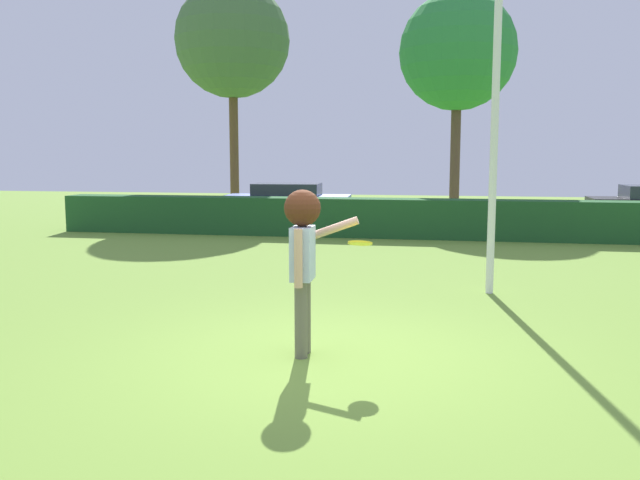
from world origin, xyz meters
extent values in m
plane|color=olive|center=(0.00, 0.00, 0.00)|extent=(60.00, 60.00, 0.00)
cylinder|color=#666152|center=(-0.25, 0.10, 0.42)|extent=(0.14, 0.14, 0.84)
cylinder|color=#666152|center=(-0.25, -0.10, 0.42)|extent=(0.14, 0.14, 0.84)
cube|color=#B1C3E3|center=(-0.25, 0.00, 1.13)|extent=(0.23, 0.39, 0.58)
cylinder|color=tan|center=(0.02, 0.24, 1.37)|extent=(0.62, 0.11, 0.30)
cylinder|color=tan|center=(-0.24, -0.23, 1.11)|extent=(0.09, 0.09, 0.62)
sphere|color=tan|center=(-0.25, 0.00, 1.59)|extent=(0.22, 0.22, 0.22)
sphere|color=#482313|center=(-0.25, 0.00, 1.62)|extent=(0.40, 0.40, 0.40)
cylinder|color=yellow|center=(0.36, 0.15, 1.24)|extent=(0.27, 0.26, 0.09)
cylinder|color=silver|center=(1.96, 3.81, 3.32)|extent=(0.12, 0.12, 6.64)
cube|color=#1F5025|center=(0.00, 10.84, 0.52)|extent=(18.99, 0.90, 1.03)
cube|color=#263FA5|center=(-4.02, 14.84, 0.57)|extent=(4.31, 1.99, 0.55)
cube|color=#2D333D|center=(-4.02, 14.84, 1.05)|extent=(2.31, 1.72, 0.40)
cylinder|color=black|center=(-2.62, 15.79, 0.30)|extent=(0.61, 0.14, 0.60)
cylinder|color=black|center=(-2.50, 14.09, 0.30)|extent=(0.61, 0.14, 0.60)
cylinder|color=black|center=(-5.55, 15.58, 0.30)|extent=(0.61, 0.14, 0.60)
cylinder|color=black|center=(-5.43, 13.88, 0.30)|extent=(0.61, 0.14, 0.60)
cylinder|color=black|center=(6.36, 16.29, 0.30)|extent=(0.60, 0.11, 0.60)
cylinder|color=black|center=(6.34, 14.59, 0.30)|extent=(0.60, 0.11, 0.60)
cylinder|color=brown|center=(1.51, 18.40, 2.33)|extent=(0.36, 0.36, 4.65)
sphere|color=#2D873C|center=(1.51, 18.40, 5.93)|extent=(4.26, 4.26, 4.26)
cylinder|color=brown|center=(-6.67, 17.29, 2.57)|extent=(0.33, 0.33, 5.14)
sphere|color=#466D3D|center=(-6.67, 17.29, 6.41)|extent=(4.23, 4.23, 4.23)
camera|label=1|loc=(1.27, -6.94, 2.18)|focal=37.40mm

